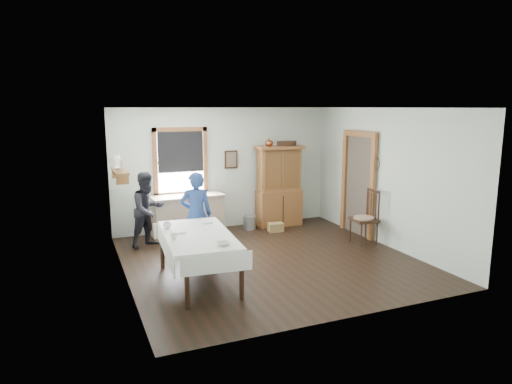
% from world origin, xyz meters
% --- Properties ---
extents(room, '(5.01, 5.01, 2.70)m').
position_xyz_m(room, '(0.00, 0.00, 1.35)').
color(room, black).
rests_on(room, ground).
extents(window, '(1.18, 0.07, 1.48)m').
position_xyz_m(window, '(-1.00, 2.46, 1.62)').
color(window, white).
rests_on(window, room).
extents(doorway, '(0.09, 1.14, 2.22)m').
position_xyz_m(doorway, '(2.46, 0.85, 1.16)').
color(doorway, '#4E4338').
rests_on(doorway, room).
extents(wall_shelf, '(0.24, 1.00, 0.44)m').
position_xyz_m(wall_shelf, '(-2.37, 1.54, 1.57)').
color(wall_shelf, '#9B5B2F').
rests_on(wall_shelf, room).
extents(framed_picture, '(0.30, 0.04, 0.40)m').
position_xyz_m(framed_picture, '(0.15, 2.46, 1.55)').
color(framed_picture, '#351E12').
rests_on(framed_picture, room).
extents(rug_beater, '(0.01, 0.27, 0.27)m').
position_xyz_m(rug_beater, '(2.45, 0.30, 1.72)').
color(rug_beater, black).
rests_on(rug_beater, room).
extents(work_counter, '(1.56, 0.67, 0.87)m').
position_xyz_m(work_counter, '(-0.96, 2.13, 0.44)').
color(work_counter, tan).
rests_on(work_counter, room).
extents(china_hutch, '(1.10, 0.56, 1.84)m').
position_xyz_m(china_hutch, '(1.21, 2.18, 0.92)').
color(china_hutch, '#9B5B2F').
rests_on(china_hutch, room).
extents(dining_table, '(1.20, 2.06, 0.79)m').
position_xyz_m(dining_table, '(-1.47, -0.56, 0.40)').
color(dining_table, white).
rests_on(dining_table, room).
extents(spindle_chair, '(0.55, 0.55, 1.11)m').
position_xyz_m(spindle_chair, '(2.14, 0.17, 0.55)').
color(spindle_chair, '#351E12').
rests_on(spindle_chair, room).
extents(pail, '(0.29, 0.29, 0.31)m').
position_xyz_m(pail, '(0.44, 2.08, 0.15)').
color(pail, gray).
rests_on(pail, room).
extents(wicker_basket, '(0.35, 0.27, 0.19)m').
position_xyz_m(wicker_basket, '(0.91, 1.69, 0.10)').
color(wicker_basket, olive).
rests_on(wicker_basket, room).
extents(woman_blue, '(0.59, 0.44, 1.45)m').
position_xyz_m(woman_blue, '(-1.15, 0.71, 0.73)').
color(woman_blue, navy).
rests_on(woman_blue, room).
extents(figure_dark, '(0.83, 0.77, 1.37)m').
position_xyz_m(figure_dark, '(-1.86, 1.66, 0.69)').
color(figure_dark, black).
rests_on(figure_dark, room).
extents(table_cup_a, '(0.14, 0.14, 0.10)m').
position_xyz_m(table_cup_a, '(-1.84, -0.07, 0.84)').
color(table_cup_a, silver).
rests_on(table_cup_a, dining_table).
extents(table_cup_b, '(0.14, 0.14, 0.10)m').
position_xyz_m(table_cup_b, '(-1.88, -0.73, 0.84)').
color(table_cup_b, silver).
rests_on(table_cup_b, dining_table).
extents(table_bowl, '(0.22, 0.22, 0.05)m').
position_xyz_m(table_bowl, '(-1.29, -1.27, 0.82)').
color(table_bowl, silver).
rests_on(table_bowl, dining_table).
extents(counter_book, '(0.16, 0.21, 0.02)m').
position_xyz_m(counter_book, '(-0.86, 1.98, 0.88)').
color(counter_book, brown).
rests_on(counter_book, work_counter).
extents(counter_bowl, '(0.22, 0.22, 0.06)m').
position_xyz_m(counter_bowl, '(-0.67, 2.23, 0.90)').
color(counter_bowl, silver).
rests_on(counter_bowl, work_counter).
extents(shelf_bowl, '(0.22, 0.22, 0.05)m').
position_xyz_m(shelf_bowl, '(-2.37, 1.55, 1.60)').
color(shelf_bowl, silver).
rests_on(shelf_bowl, wall_shelf).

